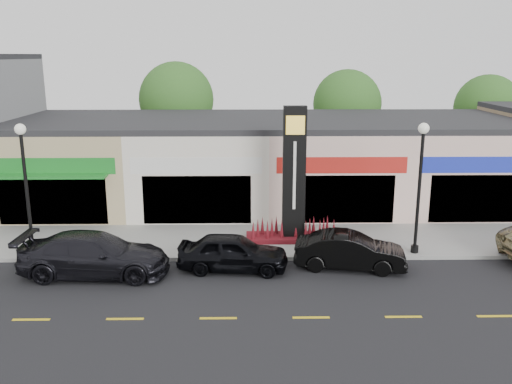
% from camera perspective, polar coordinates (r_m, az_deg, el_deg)
% --- Properties ---
extents(ground, '(120.00, 120.00, 0.00)m').
position_cam_1_polar(ground, '(20.66, -3.56, -9.30)').
color(ground, black).
rests_on(ground, ground).
extents(sidewalk, '(52.00, 4.30, 0.15)m').
position_cam_1_polar(sidewalk, '(24.68, -3.11, -5.11)').
color(sidewalk, gray).
rests_on(sidewalk, ground).
extents(curb, '(52.00, 0.20, 0.15)m').
position_cam_1_polar(curb, '(22.57, -3.32, -7.00)').
color(curb, gray).
rests_on(curb, ground).
extents(shop_beige, '(7.00, 10.85, 4.80)m').
position_cam_1_polar(shop_beige, '(32.35, -17.93, 3.14)').
color(shop_beige, tan).
rests_on(shop_beige, ground).
extents(shop_cream, '(7.00, 10.01, 4.80)m').
position_cam_1_polar(shop_cream, '(31.05, -5.46, 3.32)').
color(shop_cream, white).
rests_on(shop_cream, ground).
extents(shop_pink_w, '(7.00, 10.01, 4.80)m').
position_cam_1_polar(shop_pink_w, '(31.28, 7.45, 3.35)').
color(shop_pink_w, '#D3AAA1').
rests_on(shop_pink_w, ground).
extents(shop_pink_e, '(7.00, 10.01, 4.80)m').
position_cam_1_polar(shop_pink_e, '(33.03, 19.58, 3.22)').
color(shop_pink_e, '#D3AAA1').
rests_on(shop_pink_e, ground).
extents(tree_rear_west, '(5.20, 5.20, 7.83)m').
position_cam_1_polar(tree_rear_west, '(38.86, -8.37, 9.63)').
color(tree_rear_west, '#382619').
rests_on(tree_rear_west, ground).
extents(tree_rear_mid, '(4.80, 4.80, 7.29)m').
position_cam_1_polar(tree_rear_mid, '(39.20, 9.55, 9.13)').
color(tree_rear_mid, '#382619').
rests_on(tree_rear_mid, ground).
extents(tree_rear_east, '(4.60, 4.60, 6.94)m').
position_cam_1_polar(tree_rear_east, '(42.18, 23.16, 8.20)').
color(tree_rear_east, '#382619').
rests_on(tree_rear_east, ground).
extents(lamp_west_near, '(0.44, 0.44, 5.47)m').
position_cam_1_polar(lamp_west_near, '(23.70, -23.12, 1.48)').
color(lamp_west_near, black).
rests_on(lamp_west_near, sidewalk).
extents(lamp_east_near, '(0.44, 0.44, 5.47)m').
position_cam_1_polar(lamp_east_near, '(23.04, 16.90, 1.68)').
color(lamp_east_near, black).
rests_on(lamp_east_near, sidewalk).
extents(pylon_sign, '(4.20, 1.30, 6.00)m').
position_cam_1_polar(pylon_sign, '(23.96, 3.99, -0.22)').
color(pylon_sign, '#5D1017').
rests_on(pylon_sign, sidewalk).
extents(car_dark_sedan, '(2.52, 5.76, 1.65)m').
position_cam_1_polar(car_dark_sedan, '(21.75, -16.63, -6.33)').
color(car_dark_sedan, black).
rests_on(car_dark_sedan, ground).
extents(car_black_sedan, '(2.10, 4.44, 1.47)m').
position_cam_1_polar(car_black_sedan, '(21.36, -2.44, -6.35)').
color(car_black_sedan, black).
rests_on(car_black_sedan, ground).
extents(car_black_conv, '(2.23, 4.54, 1.43)m').
position_cam_1_polar(car_black_conv, '(21.84, 9.86, -6.14)').
color(car_black_conv, black).
rests_on(car_black_conv, ground).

